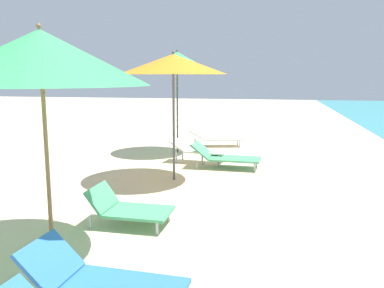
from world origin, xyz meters
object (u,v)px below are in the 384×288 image
Objects in this scene: umbrella_fourth at (173,64)px; lounger_farthest_shoreside at (215,138)px; lounger_third_inland at (101,281)px; umbrella_farthest at (177,62)px; lounger_fourth_shoreside at (225,156)px; lounger_farthest_inland at (198,150)px; umbrella_third at (41,58)px; lounger_third_shoreside at (128,208)px.

umbrella_fourth reaches higher than lounger_farthest_shoreside.
lounger_third_inland is 0.53× the size of umbrella_farthest.
lounger_fourth_shoreside reaches higher than lounger_farthest_inland.
lounger_farthest_inland is at bearing 81.82° from umbrella_third.
lounger_third_inland is at bearing -42.35° from umbrella_third.
lounger_third_shoreside is 0.41× the size of umbrella_farthest.
lounger_third_inland is at bearing -75.09° from lounger_third_shoreside.
lounger_farthest_shoreside is (0.89, 1.20, -2.23)m from umbrella_farthest.
lounger_third_shoreside is 0.45× the size of umbrella_fourth.
umbrella_third is at bearing 140.65° from lounger_third_inland.
umbrella_farthest is at bearing 97.27° from lounger_third_shoreside.
lounger_third_shoreside is 0.77× the size of lounger_third_inland.
umbrella_third is 8.19m from lounger_farthest_shoreside.
umbrella_farthest is at bearing -139.60° from lounger_farthest_shoreside.
lounger_third_inland is (1.08, -0.98, -2.06)m from umbrella_third.
lounger_third_inland is 0.89× the size of lounger_farthest_shoreside.
lounger_fourth_shoreside is at bearing 54.84° from umbrella_fourth.
lounger_farthest_inland is (0.79, 5.46, -2.01)m from umbrella_third.
umbrella_third is 1.59× the size of lounger_farthest_shoreside.
lounger_farthest_inland is at bearing 95.58° from lounger_third_inland.
umbrella_fourth reaches higher than lounger_farthest_inland.
umbrella_farthest is (-1.10, 7.66, 2.23)m from lounger_third_inland.
lounger_third_shoreside is 4.03m from lounger_fourth_shoreside.
umbrella_third reaches higher than umbrella_fourth.
lounger_third_shoreside is at bearing -85.41° from lounger_farthest_inland.
umbrella_fourth is at bearing 98.73° from lounger_third_inland.
umbrella_third is at bearing -104.60° from lounger_fourth_shoreside.
lounger_third_inland is 6.45m from lounger_farthest_inland.
lounger_fourth_shoreside is at bearing -47.21° from umbrella_farthest.
lounger_fourth_shoreside is 1.13× the size of lounger_farthest_inland.
lounger_third_inland is 8.86m from lounger_farthest_shoreside.
lounger_third_inland is at bearing -79.98° from lounger_farthest_inland.
lounger_third_shoreside is 6.79m from lounger_farthest_shoreside.
lounger_third_inland is 6.01m from lounger_fourth_shoreside.
lounger_farthest_inland is (-0.73, 0.45, 0.05)m from lounger_fourth_shoreside.
lounger_third_shoreside is 0.73× the size of lounger_fourth_shoreside.
umbrella_farthest is 2.62m from lounger_farthest_inland.
umbrella_fourth is at bearing 90.43° from lounger_third_shoreside.
lounger_farthest_inland is at bearing 88.34° from lounger_third_shoreside.
umbrella_farthest is (-0.63, 2.95, 0.14)m from umbrella_fourth.
umbrella_fourth is 2.62m from lounger_fourth_shoreside.
umbrella_farthest reaches higher than lounger_fourth_shoreside.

